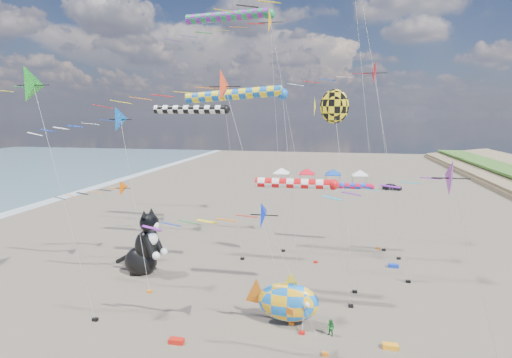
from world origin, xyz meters
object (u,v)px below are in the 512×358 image
at_px(child_blue, 278,293).
at_px(child_green, 331,328).
at_px(fish_inflatable, 288,302).
at_px(person_adult, 297,310).
at_px(parked_car, 392,187).
at_px(cat_inflatable, 143,241).

bearing_deg(child_blue, child_green, -90.35).
bearing_deg(child_blue, fish_inflatable, -114.64).
height_order(person_adult, parked_car, person_adult).
bearing_deg(child_green, person_adult, -179.22).
relative_size(person_adult, child_green, 1.39).
xyz_separation_m(cat_inflatable, child_blue, (12.09, -2.67, -2.40)).
bearing_deg(fish_inflatable, child_blue, 108.16).
bearing_deg(child_blue, cat_inflatable, 124.75).
distance_m(fish_inflatable, parked_car, 52.70).
bearing_deg(parked_car, fish_inflatable, 173.29).
height_order(cat_inflatable, child_green, cat_inflatable).
bearing_deg(parked_car, cat_inflatable, 157.35).
relative_size(cat_inflatable, person_adult, 3.74).
height_order(child_blue, parked_car, parked_car).
relative_size(child_green, parked_car, 0.32).
xyz_separation_m(cat_inflatable, parked_car, (26.24, 44.98, -2.31)).
relative_size(cat_inflatable, fish_inflatable, 1.08).
xyz_separation_m(cat_inflatable, child_green, (16.03, -6.97, -2.35)).
relative_size(cat_inflatable, parked_car, 1.66).
bearing_deg(cat_inflatable, child_blue, -1.01).
bearing_deg(child_green, fish_inflatable, -164.49).
bearing_deg(fish_inflatable, cat_inflatable, 155.29).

